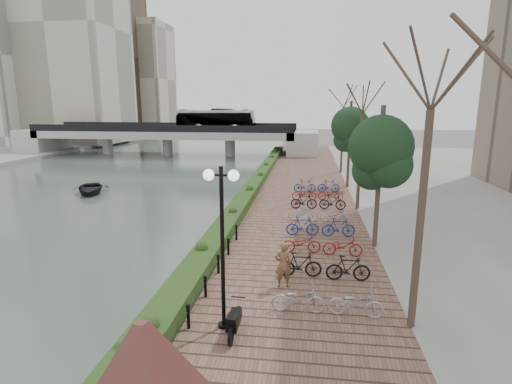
% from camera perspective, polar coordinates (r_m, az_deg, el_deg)
% --- Properties ---
extents(ground, '(220.00, 220.00, 0.00)m').
position_cam_1_polar(ground, '(12.67, -17.46, -21.91)').
color(ground, '#59595B').
rests_on(ground, ground).
extents(river_water, '(30.00, 130.00, 0.02)m').
position_cam_1_polar(river_water, '(40.29, -22.07, 1.46)').
color(river_water, '#415149').
rests_on(river_water, ground).
extents(promenade, '(8.00, 75.00, 0.50)m').
position_cam_1_polar(promenade, '(27.74, 5.64, -1.80)').
color(promenade, brown).
rests_on(promenade, ground).
extents(hedge, '(1.10, 56.00, 0.60)m').
position_cam_1_polar(hedge, '(30.33, -0.61, 0.56)').
color(hedge, '#223E16').
rests_on(hedge, promenade).
extents(chain_fence, '(0.10, 14.10, 0.70)m').
position_cam_1_polar(chain_fence, '(13.39, -8.35, -15.20)').
color(chain_fence, black).
rests_on(chain_fence, promenade).
extents(lamppost, '(1.02, 0.32, 4.87)m').
position_cam_1_polar(lamppost, '(11.29, -4.90, -3.13)').
color(lamppost, black).
rests_on(lamppost, promenade).
extents(motorcycle, '(0.45, 1.41, 0.88)m').
position_cam_1_polar(motorcycle, '(12.13, -3.06, -17.73)').
color(motorcycle, black).
rests_on(motorcycle, promenade).
extents(pedestrian, '(0.71, 0.55, 1.71)m').
position_cam_1_polar(pedestrian, '(14.70, 3.89, -10.31)').
color(pedestrian, brown).
rests_on(pedestrian, promenade).
extents(bicycle_parking, '(2.40, 19.89, 1.00)m').
position_cam_1_polar(bicycle_parking, '(21.65, 9.09, -4.00)').
color(bicycle_parking, '#9F9FA3').
rests_on(bicycle_parking, promenade).
extents(street_trees, '(3.20, 37.12, 6.80)m').
position_cam_1_polar(street_trees, '(22.55, 15.62, 3.43)').
color(street_trees, '#3C2D23').
rests_on(street_trees, promenade).
extents(bridge, '(36.00, 10.77, 6.50)m').
position_cam_1_polar(bridge, '(57.51, -11.23, 8.52)').
color(bridge, '#A8A7A3').
rests_on(bridge, ground).
extents(boat, '(4.24, 4.76, 0.81)m').
position_cam_1_polar(boat, '(34.67, -22.63, 0.46)').
color(boat, black).
rests_on(boat, river_water).
extents(far_buildings, '(35.00, 38.00, 38.00)m').
position_cam_1_polar(far_buildings, '(88.95, -25.24, 17.14)').
color(far_buildings, '#C0B3A0').
rests_on(far_buildings, far_bank).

